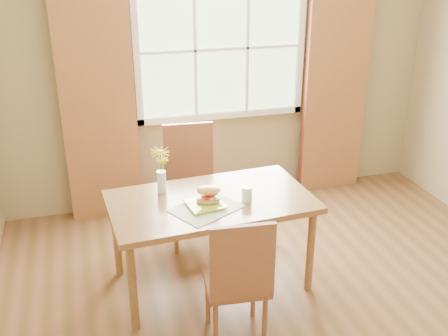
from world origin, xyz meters
The scene contains 12 objects.
room centered at (0.00, 0.00, 1.35)m, with size 4.24×3.84×2.74m.
window centered at (0.00, 1.87, 1.50)m, with size 1.62×0.06×1.32m.
curtain_left centered at (-1.15, 1.78, 1.10)m, with size 0.65×0.08×2.20m, color maroon.
curtain_right centered at (1.15, 1.78, 1.10)m, with size 0.65×0.08×2.20m, color maroon.
dining_table centered at (-0.47, 0.46, 0.63)m, with size 1.50×0.91×0.71m.
chair_near centered at (-0.48, -0.24, 0.51)m, with size 0.42×0.42×0.93m.
chair_far centered at (-0.46, 1.17, 0.56)m, with size 0.45×0.45×1.02m.
placemat centered at (-0.54, 0.32, 0.71)m, with size 0.45×0.33×0.01m, color beige.
plate centered at (-0.54, 0.36, 0.72)m, with size 0.24×0.24×0.01m, color #A1BE2F.
croissant_sandwich centered at (-0.51, 0.37, 0.79)m, with size 0.20×0.15×0.13m.
water_glass centered at (-0.23, 0.36, 0.76)m, with size 0.07×0.07×0.11m.
flower_vase centered at (-0.79, 0.67, 0.91)m, with size 0.14×0.14×0.34m.
Camera 1 is at (-1.30, -2.80, 2.40)m, focal length 42.00 mm.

